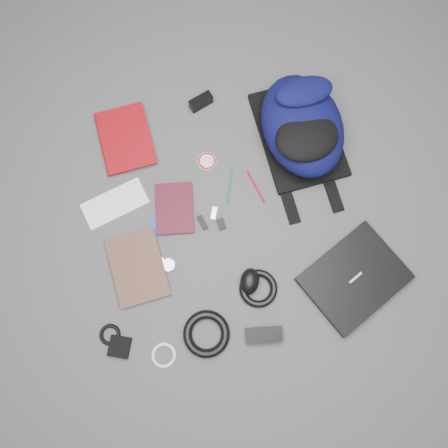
{
  "coord_description": "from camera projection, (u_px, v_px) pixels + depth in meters",
  "views": [
    {
      "loc": [
        -0.05,
        -0.32,
        1.62
      ],
      "look_at": [
        0.0,
        0.0,
        0.02
      ],
      "focal_mm": 35.0,
      "sensor_mm": 36.0,
      "label": 1
    }
  ],
  "objects": [
    {
      "name": "textbook_red",
      "position": [
        101.0,
        145.0,
        1.7
      ],
      "size": [
        0.23,
        0.29,
        0.03
      ],
      "primitive_type": "imported",
      "rotation": [
        0.0,
        0.0,
        0.11
      ],
      "color": "maroon",
      "rests_on": "ground"
    },
    {
      "name": "cable_coil",
      "position": [
        258.0,
        288.0,
        1.59
      ],
      "size": [
        0.16,
        0.16,
        0.03
      ],
      "primitive_type": "torus",
      "rotation": [
        0.0,
        0.0,
        0.11
      ],
      "color": "black",
      "rests_on": "ground"
    },
    {
      "name": "headphone_right",
      "position": [
        168.0,
        265.0,
        1.62
      ],
      "size": [
        0.06,
        0.06,
        0.01
      ],
      "primitive_type": "cylinder",
      "rotation": [
        0.0,
        0.0,
        -0.17
      ],
      "color": "#B0B0B2",
      "rests_on": "ground"
    },
    {
      "name": "earbud_coil",
      "position": [
        110.0,
        335.0,
        1.57
      ],
      "size": [
        0.1,
        0.1,
        0.01
      ],
      "primitive_type": "torus",
      "rotation": [
        0.0,
        0.0,
        -0.3
      ],
      "color": "black",
      "rests_on": "ground"
    },
    {
      "name": "compact_camera",
      "position": [
        201.0,
        102.0,
        1.73
      ],
      "size": [
        0.1,
        0.07,
        0.05
      ],
      "primitive_type": "cube",
      "rotation": [
        0.0,
        0.0,
        0.4
      ],
      "color": "black",
      "rests_on": "ground"
    },
    {
      "name": "pouch",
      "position": [
        120.0,
        347.0,
        1.56
      ],
      "size": [
        0.09,
        0.09,
        0.02
      ],
      "primitive_type": "cube",
      "rotation": [
        0.0,
        0.0,
        -0.33
      ],
      "color": "black",
      "rests_on": "ground"
    },
    {
      "name": "power_brick",
      "position": [
        264.0,
        335.0,
        1.56
      ],
      "size": [
        0.13,
        0.07,
        0.03
      ],
      "primitive_type": "cube",
      "rotation": [
        0.0,
        0.0,
        -0.09
      ],
      "color": "black",
      "rests_on": "ground"
    },
    {
      "name": "ground",
      "position": [
        224.0,
        225.0,
        1.65
      ],
      "size": [
        4.0,
        4.0,
        0.0
      ],
      "primitive_type": "plane",
      "color": "#4F4F51",
      "rests_on": "ground"
    },
    {
      "name": "power_cord_coil",
      "position": [
        207.0,
        334.0,
        1.56
      ],
      "size": [
        0.22,
        0.22,
        0.03
      ],
      "primitive_type": "torus",
      "rotation": [
        0.0,
        0.0,
        -0.42
      ],
      "color": "black",
      "rests_on": "ground"
    },
    {
      "name": "usb_black",
      "position": [
        202.0,
        223.0,
        1.65
      ],
      "size": [
        0.04,
        0.06,
        0.01
      ],
      "primitive_type": "cube",
      "rotation": [
        0.0,
        0.0,
        0.32
      ],
      "color": "black",
      "rests_on": "ground"
    },
    {
      "name": "sticker_disc",
      "position": [
        207.0,
        161.0,
        1.7
      ],
      "size": [
        0.08,
        0.08,
        0.0
      ],
      "primitive_type": "cylinder",
      "rotation": [
        0.0,
        0.0,
        0.15
      ],
      "color": "white",
      "rests_on": "ground"
    },
    {
      "name": "pen_red",
      "position": [
        256.0,
        187.0,
        1.68
      ],
      "size": [
        0.05,
        0.13,
        0.01
      ],
      "primitive_type": "cylinder",
      "rotation": [
        1.57,
        0.0,
        0.32
      ],
      "color": "maroon",
      "rests_on": "ground"
    },
    {
      "name": "comic_book",
      "position": [
        112.0,
        275.0,
        1.61
      ],
      "size": [
        0.22,
        0.28,
        0.02
      ],
      "primitive_type": "imported",
      "rotation": [
        0.0,
        0.0,
        0.13
      ],
      "color": "#AC580C",
      "rests_on": "ground"
    },
    {
      "name": "dvd_case",
      "position": [
        175.0,
        208.0,
        1.66
      ],
      "size": [
        0.16,
        0.21,
        0.02
      ],
      "primitive_type": "cube",
      "rotation": [
        0.0,
        0.0,
        -0.09
      ],
      "color": "#390B15",
      "rests_on": "ground"
    },
    {
      "name": "key_fob",
      "position": [
        221.0,
        224.0,
        1.65
      ],
      "size": [
        0.03,
        0.04,
        0.01
      ],
      "primitive_type": "cube",
      "rotation": [
        0.0,
        0.0,
        0.15
      ],
      "color": "black",
      "rests_on": "ground"
    },
    {
      "name": "pen_teal",
      "position": [
        229.0,
        186.0,
        1.68
      ],
      "size": [
        0.05,
        0.14,
        0.01
      ],
      "primitive_type": "cylinder",
      "rotation": [
        1.57,
        0.0,
        -0.27
      ],
      "color": "#0B695A",
      "rests_on": "ground"
    },
    {
      "name": "envelope",
      "position": [
        115.0,
        204.0,
        1.67
      ],
      "size": [
        0.27,
        0.18,
        0.0
      ],
      "primitive_type": "cube",
      "rotation": [
        0.0,
        0.0,
        0.31
      ],
      "color": "white",
      "rests_on": "ground"
    },
    {
      "name": "mouse",
      "position": [
        250.0,
        281.0,
        1.59
      ],
      "size": [
        0.09,
        0.11,
        0.05
      ],
      "primitive_type": "ellipsoid",
      "rotation": [
        0.0,
        0.0,
        -0.3
      ],
      "color": "black",
      "rests_on": "ground"
    },
    {
      "name": "backpack",
      "position": [
        302.0,
        126.0,
        1.63
      ],
      "size": [
        0.37,
        0.49,
        0.19
      ],
      "primitive_type": null,
      "rotation": [
        0.0,
        0.0,
        0.11
      ],
      "color": "black",
      "rests_on": "ground"
    },
    {
      "name": "usb_silver",
      "position": [
        214.0,
        213.0,
        1.66
      ],
      "size": [
        0.03,
        0.05,
        0.01
      ],
      "primitive_type": "cube",
      "rotation": [
        0.0,
        0.0,
        -0.33
      ],
      "color": "#BBBBBD",
      "rests_on": "ground"
    },
    {
      "name": "headphone_left",
      "position": [
        158.0,
        263.0,
        1.62
      ],
      "size": [
        0.05,
        0.05,
        0.01
      ],
      "primitive_type": "cylinder",
      "rotation": [
        0.0,
        0.0,
        0.04
      ],
      "color": "#BCBCBE",
      "rests_on": "ground"
    },
    {
      "name": "white_cable_coil",
      "position": [
        164.0,
        355.0,
        1.55
      ],
      "size": [
        0.1,
        0.1,
        0.01
      ],
      "primitive_type": "torus",
      "rotation": [
        0.0,
        0.0,
        0.09
      ],
      "color": "white",
      "rests_on": "ground"
    },
    {
      "name": "id_badge",
      "position": [
        159.0,
        227.0,
        1.65
      ],
      "size": [
        0.05,
        0.08,
        0.0
      ],
      "primitive_type": "cube",
      "rotation": [
        0.0,
        0.0,
        0.03
      ],
      "color": "#1734B2",
      "rests_on": "ground"
    },
    {
      "name": "laptop",
      "position": [
        354.0,
        278.0,
        1.6
      ],
      "size": [
        0.43,
        0.4,
        0.03
      ],
      "primitive_type": "cube",
      "rotation": [
        0.0,
        0.0,
        0.52
      ],
      "color": "black",
      "rests_on": "ground"
    }
  ]
}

